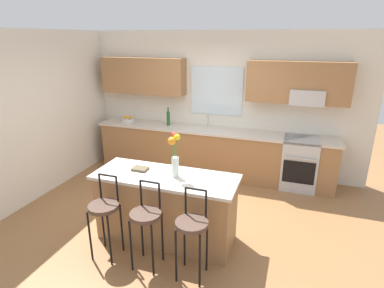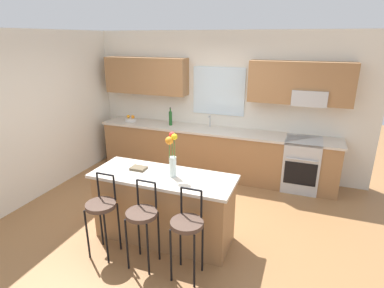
# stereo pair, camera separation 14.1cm
# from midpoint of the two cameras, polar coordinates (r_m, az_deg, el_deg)

# --- Properties ---
(ground_plane) EXTENTS (14.00, 14.00, 0.00)m
(ground_plane) POSITION_cam_midpoint_polar(r_m,az_deg,el_deg) (4.83, -1.46, -13.33)
(ground_plane) COLOR olive
(wall_left) EXTENTS (0.12, 4.60, 2.70)m
(wall_left) POSITION_cam_midpoint_polar(r_m,az_deg,el_deg) (5.92, -24.17, 5.29)
(wall_left) COLOR silver
(wall_left) RESTS_ON ground
(back_wall_assembly) EXTENTS (5.60, 0.50, 2.70)m
(back_wall_assembly) POSITION_cam_midpoint_polar(r_m,az_deg,el_deg) (6.06, 5.81, 8.66)
(back_wall_assembly) COLOR silver
(back_wall_assembly) RESTS_ON ground
(counter_run) EXTENTS (4.56, 0.64, 0.92)m
(counter_run) POSITION_cam_midpoint_polar(r_m,az_deg,el_deg) (6.07, 4.49, -1.48)
(counter_run) COLOR #996B42
(counter_run) RESTS_ON ground
(sink_faucet) EXTENTS (0.02, 0.13, 0.23)m
(sink_faucet) POSITION_cam_midpoint_polar(r_m,az_deg,el_deg) (6.06, 3.94, 4.39)
(sink_faucet) COLOR #B7BABC
(sink_faucet) RESTS_ON counter_run
(oven_range) EXTENTS (0.60, 0.64, 0.92)m
(oven_range) POSITION_cam_midpoint_polar(r_m,az_deg,el_deg) (5.85, 19.94, -3.48)
(oven_range) COLOR #B7BABC
(oven_range) RESTS_ON ground
(kitchen_island) EXTENTS (1.85, 0.70, 0.92)m
(kitchen_island) POSITION_cam_midpoint_polar(r_m,az_deg,el_deg) (4.20, -4.17, -11.35)
(kitchen_island) COLOR #996B42
(kitchen_island) RESTS_ON ground
(bar_stool_near) EXTENTS (0.36, 0.36, 1.04)m
(bar_stool_near) POSITION_cam_midpoint_polar(r_m,az_deg,el_deg) (3.95, -15.16, -11.30)
(bar_stool_near) COLOR black
(bar_stool_near) RESTS_ON ground
(bar_stool_middle) EXTENTS (0.36, 0.36, 1.04)m
(bar_stool_middle) POSITION_cam_midpoint_polar(r_m,az_deg,el_deg) (3.68, -7.96, -13.11)
(bar_stool_middle) COLOR black
(bar_stool_middle) RESTS_ON ground
(bar_stool_far) EXTENTS (0.36, 0.36, 1.04)m
(bar_stool_far) POSITION_cam_midpoint_polar(r_m,az_deg,el_deg) (3.49, 0.31, -14.92)
(bar_stool_far) COLOR black
(bar_stool_far) RESTS_ON ground
(flower_vase) EXTENTS (0.14, 0.14, 0.57)m
(flower_vase) POSITION_cam_midpoint_polar(r_m,az_deg,el_deg) (3.83, -2.60, -1.87)
(flower_vase) COLOR silver
(flower_vase) RESTS_ON kitchen_island
(cookbook) EXTENTS (0.20, 0.15, 0.03)m
(cookbook) POSITION_cam_midpoint_polar(r_m,az_deg,el_deg) (4.19, -8.77, -4.39)
(cookbook) COLOR brown
(cookbook) RESTS_ON kitchen_island
(fruit_bowl_oranges) EXTENTS (0.24, 0.24, 0.13)m
(fruit_bowl_oranges) POSITION_cam_midpoint_polar(r_m,az_deg,el_deg) (6.62, -10.50, 4.47)
(fruit_bowl_oranges) COLOR silver
(fruit_bowl_oranges) RESTS_ON counter_run
(bottle_olive_oil) EXTENTS (0.06, 0.06, 0.35)m
(bottle_olive_oil) POSITION_cam_midpoint_polar(r_m,az_deg,el_deg) (6.18, -3.28, 4.75)
(bottle_olive_oil) COLOR #1E5923
(bottle_olive_oil) RESTS_ON counter_run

